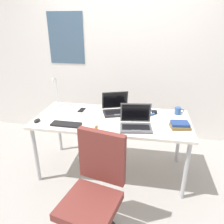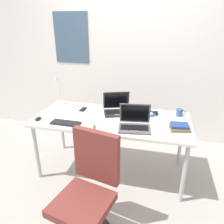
{
  "view_description": "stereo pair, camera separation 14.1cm",
  "coord_description": "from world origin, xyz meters",
  "views": [
    {
      "loc": [
        0.4,
        -2.27,
        1.79
      ],
      "look_at": [
        0.0,
        0.0,
        0.82
      ],
      "focal_mm": 34.52,
      "sensor_mm": 36.0,
      "label": 1
    },
    {
      "loc": [
        0.54,
        -2.24,
        1.79
      ],
      "look_at": [
        0.0,
        0.0,
        0.82
      ],
      "focal_mm": 34.52,
      "sensor_mm": 36.0,
      "label": 2
    }
  ],
  "objects": [
    {
      "name": "laptop_mid_desk",
      "position": [
        0.29,
        -0.18,
        0.79
      ],
      "size": [
        0.36,
        0.3,
        0.25
      ],
      "color": "#515459",
      "rests_on": "desk"
    },
    {
      "name": "desk_lamp",
      "position": [
        -0.8,
        0.28,
        0.94
      ],
      "size": [
        0.12,
        0.18,
        0.4
      ],
      "color": "silver",
      "rests_on": "desk"
    },
    {
      "name": "ground_plane",
      "position": [
        0.0,
        0.0,
        0.0
      ],
      "size": [
        12.0,
        12.0,
        0.0
      ],
      "primitive_type": "plane",
      "color": "gray"
    },
    {
      "name": "coffee_mug",
      "position": [
        0.77,
        0.26,
        0.78
      ],
      "size": [
        0.11,
        0.08,
        0.09
      ],
      "color": "#2D518C",
      "rests_on": "desk"
    },
    {
      "name": "laptop_back_right",
      "position": [
        0.02,
        0.19,
        0.79
      ],
      "size": [
        0.4,
        0.36,
        0.24
      ],
      "color": "#232326",
      "rests_on": "desk"
    },
    {
      "name": "cell_phone",
      "position": [
        -0.42,
        0.17,
        0.74
      ],
      "size": [
        0.07,
        0.14,
        0.01
      ],
      "primitive_type": "cube",
      "rotation": [
        0.0,
        0.0,
        -0.06
      ],
      "color": "black",
      "rests_on": "desk"
    },
    {
      "name": "office_chair",
      "position": [
        0.01,
        -0.93,
        0.4
      ],
      "size": [
        0.53,
        0.58,
        0.97
      ],
      "color": "black",
      "rests_on": "ground_plane"
    },
    {
      "name": "computer_mouse",
      "position": [
        -0.82,
        -0.24,
        0.76
      ],
      "size": [
        0.07,
        0.1,
        0.03
      ],
      "primitive_type": "ellipsoid",
      "rotation": [
        0.0,
        0.0,
        -0.11
      ],
      "color": "black",
      "rests_on": "desk"
    },
    {
      "name": "wall_back",
      "position": [
        -0.0,
        1.1,
        1.3
      ],
      "size": [
        6.0,
        0.13,
        2.6
      ],
      "color": "silver",
      "rests_on": "ground_plane"
    },
    {
      "name": "pill_bottle",
      "position": [
        -0.1,
        -0.35,
        0.78
      ],
      "size": [
        0.04,
        0.04,
        0.08
      ],
      "color": "gold",
      "rests_on": "desk"
    },
    {
      "name": "desk",
      "position": [
        0.0,
        0.0,
        0.68
      ],
      "size": [
        1.8,
        0.8,
        0.74
      ],
      "color": "silver",
      "rests_on": "ground_plane"
    },
    {
      "name": "external_keyboard",
      "position": [
        -0.47,
        -0.26,
        0.75
      ],
      "size": [
        0.33,
        0.13,
        0.02
      ],
      "primitive_type": "cube",
      "rotation": [
        0.0,
        0.0,
        -0.02
      ],
      "color": "black",
      "rests_on": "desk"
    },
    {
      "name": "headphones",
      "position": [
        0.42,
        0.23,
        0.76
      ],
      "size": [
        0.21,
        0.18,
        0.04
      ],
      "color": "#335999",
      "rests_on": "desk"
    },
    {
      "name": "book_stack",
      "position": [
        0.76,
        -0.11,
        0.77
      ],
      "size": [
        0.22,
        0.18,
        0.06
      ],
      "color": "brown",
      "rests_on": "desk"
    }
  ]
}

